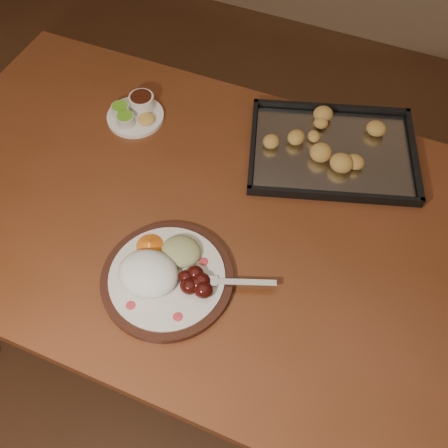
% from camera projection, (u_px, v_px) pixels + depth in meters
% --- Properties ---
extents(ground, '(4.00, 4.00, 0.00)m').
position_uv_depth(ground, '(196.00, 353.00, 1.78)').
color(ground, '#58331E').
rests_on(ground, ground).
extents(dining_table, '(1.51, 0.92, 0.75)m').
position_uv_depth(dining_table, '(200.00, 231.00, 1.29)').
color(dining_table, brown).
rests_on(dining_table, ground).
extents(dinner_plate, '(0.37, 0.29, 0.07)m').
position_uv_depth(dinner_plate, '(165.00, 274.00, 1.09)').
color(dinner_plate, black).
rests_on(dinner_plate, dining_table).
extents(condiment_saucer, '(0.16, 0.16, 0.05)m').
position_uv_depth(condiment_saucer, '(135.00, 112.00, 1.37)').
color(condiment_saucer, white).
rests_on(condiment_saucer, dining_table).
extents(baking_tray, '(0.51, 0.43, 0.04)m').
position_uv_depth(baking_tray, '(332.00, 150.00, 1.30)').
color(baking_tray, black).
rests_on(baking_tray, dining_table).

